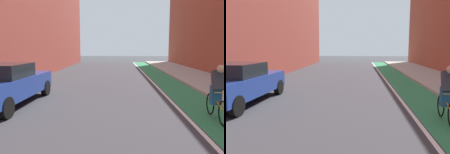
% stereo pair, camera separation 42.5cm
% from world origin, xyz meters
% --- Properties ---
extents(ground_plane, '(91.47, 91.47, 0.00)m').
position_xyz_m(ground_plane, '(0.00, 16.79, 0.00)').
color(ground_plane, '#38383D').
extents(bike_lane_paint, '(1.60, 41.58, 0.00)m').
position_xyz_m(bike_lane_paint, '(3.69, 18.79, 0.00)').
color(bike_lane_paint, '#2D8451').
rests_on(bike_lane_paint, ground).
extents(lane_divider_stripe, '(0.12, 41.58, 0.00)m').
position_xyz_m(lane_divider_stripe, '(2.79, 18.79, 0.00)').
color(lane_divider_stripe, white).
rests_on(lane_divider_stripe, ground).
extents(parked_sedan_blue, '(2.08, 4.48, 1.53)m').
position_xyz_m(parked_sedan_blue, '(-3.44, 15.34, 0.79)').
color(parked_sedan_blue, navy).
rests_on(parked_sedan_blue, ground).
extents(cyclist_far, '(0.48, 1.73, 1.62)m').
position_xyz_m(cyclist_far, '(3.57, 13.84, 0.85)').
color(cyclist_far, black).
rests_on(cyclist_far, ground).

